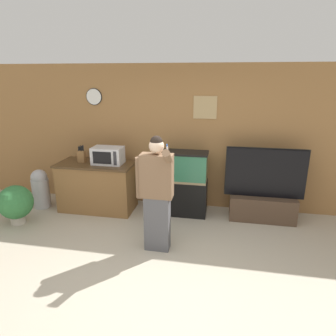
{
  "coord_description": "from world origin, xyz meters",
  "views": [
    {
      "loc": [
        0.72,
        -2.9,
        2.41
      ],
      "look_at": [
        -0.09,
        1.36,
        1.05
      ],
      "focal_mm": 32.0,
      "sensor_mm": 36.0,
      "label": 1
    }
  ],
  "objects_px": {
    "aquarium_on_stand": "(182,183)",
    "counter_island": "(97,186)",
    "microwave": "(108,155)",
    "potted_plant": "(16,203)",
    "person_standing": "(156,193)",
    "trash_bin": "(41,188)",
    "tv_on_stand": "(263,199)",
    "knife_block": "(81,156)"
  },
  "relations": [
    {
      "from": "aquarium_on_stand",
      "to": "tv_on_stand",
      "type": "distance_m",
      "value": 1.4
    },
    {
      "from": "counter_island",
      "to": "microwave",
      "type": "distance_m",
      "value": 0.64
    },
    {
      "from": "tv_on_stand",
      "to": "trash_bin",
      "type": "relative_size",
      "value": 1.79
    },
    {
      "from": "microwave",
      "to": "potted_plant",
      "type": "relative_size",
      "value": 0.8
    },
    {
      "from": "aquarium_on_stand",
      "to": "trash_bin",
      "type": "bearing_deg",
      "value": -175.23
    },
    {
      "from": "potted_plant",
      "to": "knife_block",
      "type": "bearing_deg",
      "value": 43.52
    },
    {
      "from": "trash_bin",
      "to": "tv_on_stand",
      "type": "bearing_deg",
      "value": 3.33
    },
    {
      "from": "counter_island",
      "to": "tv_on_stand",
      "type": "distance_m",
      "value": 2.95
    },
    {
      "from": "person_standing",
      "to": "tv_on_stand",
      "type": "bearing_deg",
      "value": 37.85
    },
    {
      "from": "knife_block",
      "to": "potted_plant",
      "type": "bearing_deg",
      "value": -136.48
    },
    {
      "from": "trash_bin",
      "to": "potted_plant",
      "type": "bearing_deg",
      "value": -91.58
    },
    {
      "from": "aquarium_on_stand",
      "to": "trash_bin",
      "type": "relative_size",
      "value": 1.56
    },
    {
      "from": "trash_bin",
      "to": "knife_block",
      "type": "bearing_deg",
      "value": 8.45
    },
    {
      "from": "counter_island",
      "to": "trash_bin",
      "type": "distance_m",
      "value": 1.1
    },
    {
      "from": "knife_block",
      "to": "tv_on_stand",
      "type": "height_order",
      "value": "tv_on_stand"
    },
    {
      "from": "aquarium_on_stand",
      "to": "potted_plant",
      "type": "height_order",
      "value": "aquarium_on_stand"
    },
    {
      "from": "tv_on_stand",
      "to": "person_standing",
      "type": "distance_m",
      "value": 2.06
    },
    {
      "from": "tv_on_stand",
      "to": "counter_island",
      "type": "bearing_deg",
      "value": -177.73
    },
    {
      "from": "counter_island",
      "to": "potted_plant",
      "type": "relative_size",
      "value": 2.07
    },
    {
      "from": "aquarium_on_stand",
      "to": "counter_island",
      "type": "bearing_deg",
      "value": -176.22
    },
    {
      "from": "aquarium_on_stand",
      "to": "potted_plant",
      "type": "relative_size",
      "value": 1.73
    },
    {
      "from": "counter_island",
      "to": "potted_plant",
      "type": "xyz_separation_m",
      "value": [
        -1.11,
        -0.8,
        -0.08
      ]
    },
    {
      "from": "person_standing",
      "to": "microwave",
      "type": "bearing_deg",
      "value": 135.43
    },
    {
      "from": "aquarium_on_stand",
      "to": "person_standing",
      "type": "distance_m",
      "value": 1.26
    },
    {
      "from": "counter_island",
      "to": "knife_block",
      "type": "bearing_deg",
      "value": 179.16
    },
    {
      "from": "knife_block",
      "to": "person_standing",
      "type": "xyz_separation_m",
      "value": [
        1.64,
        -1.11,
        -0.14
      ]
    },
    {
      "from": "knife_block",
      "to": "tv_on_stand",
      "type": "relative_size",
      "value": 0.24
    },
    {
      "from": "microwave",
      "to": "potted_plant",
      "type": "height_order",
      "value": "microwave"
    },
    {
      "from": "knife_block",
      "to": "tv_on_stand",
      "type": "distance_m",
      "value": 3.28
    },
    {
      "from": "counter_island",
      "to": "tv_on_stand",
      "type": "bearing_deg",
      "value": 2.27
    },
    {
      "from": "aquarium_on_stand",
      "to": "trash_bin",
      "type": "distance_m",
      "value": 2.67
    },
    {
      "from": "microwave",
      "to": "aquarium_on_stand",
      "type": "height_order",
      "value": "microwave"
    },
    {
      "from": "tv_on_stand",
      "to": "potted_plant",
      "type": "distance_m",
      "value": 4.16
    },
    {
      "from": "counter_island",
      "to": "aquarium_on_stand",
      "type": "distance_m",
      "value": 1.57
    },
    {
      "from": "microwave",
      "to": "tv_on_stand",
      "type": "xyz_separation_m",
      "value": [
        2.71,
        0.11,
        -0.67
      ]
    },
    {
      "from": "tv_on_stand",
      "to": "potted_plant",
      "type": "relative_size",
      "value": 1.99
    },
    {
      "from": "person_standing",
      "to": "trash_bin",
      "type": "xyz_separation_m",
      "value": [
        -2.46,
        0.99,
        -0.49
      ]
    },
    {
      "from": "counter_island",
      "to": "aquarium_on_stand",
      "type": "bearing_deg",
      "value": 3.78
    },
    {
      "from": "tv_on_stand",
      "to": "potted_plant",
      "type": "height_order",
      "value": "tv_on_stand"
    },
    {
      "from": "person_standing",
      "to": "aquarium_on_stand",
      "type": "bearing_deg",
      "value": 81.0
    },
    {
      "from": "microwave",
      "to": "person_standing",
      "type": "height_order",
      "value": "person_standing"
    },
    {
      "from": "microwave",
      "to": "trash_bin",
      "type": "height_order",
      "value": "microwave"
    }
  ]
}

